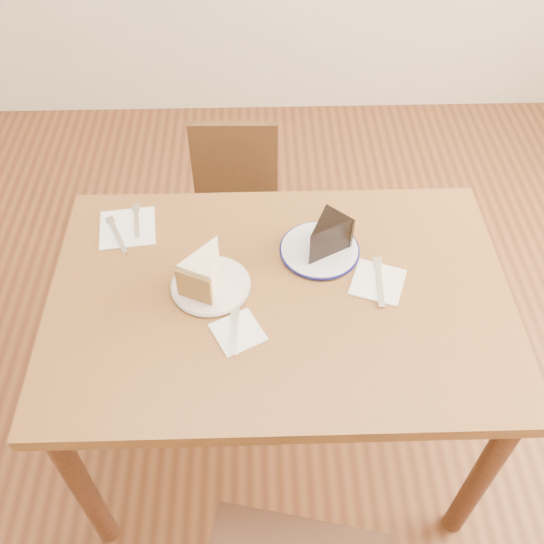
{
  "coord_description": "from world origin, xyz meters",
  "views": [
    {
      "loc": [
        -0.05,
        -1.0,
        1.96
      ],
      "look_at": [
        -0.02,
        0.03,
        0.8
      ],
      "focal_mm": 40.0,
      "sensor_mm": 36.0,
      "label": 1
    }
  ],
  "objects_px": {
    "plate_navy": "(319,250)",
    "carrot_cake": "(207,268)",
    "chocolate_cake": "(324,240)",
    "chair_far": "(236,217)",
    "plate_cream": "(211,285)",
    "table": "(280,316)"
  },
  "relations": [
    {
      "from": "plate_navy",
      "to": "carrot_cake",
      "type": "bearing_deg",
      "value": -160.98
    },
    {
      "from": "chocolate_cake",
      "to": "plate_navy",
      "type": "bearing_deg",
      "value": -20.27
    },
    {
      "from": "carrot_cake",
      "to": "chair_far",
      "type": "bearing_deg",
      "value": 110.11
    },
    {
      "from": "chair_far",
      "to": "plate_cream",
      "type": "height_order",
      "value": "plate_cream"
    },
    {
      "from": "table",
      "to": "plate_navy",
      "type": "height_order",
      "value": "plate_navy"
    },
    {
      "from": "table",
      "to": "chair_far",
      "type": "distance_m",
      "value": 0.7
    },
    {
      "from": "chair_far",
      "to": "chocolate_cake",
      "type": "xyz_separation_m",
      "value": [
        0.26,
        -0.51,
        0.39
      ]
    },
    {
      "from": "carrot_cake",
      "to": "table",
      "type": "bearing_deg",
      "value": 11.66
    },
    {
      "from": "plate_cream",
      "to": "chocolate_cake",
      "type": "distance_m",
      "value": 0.32
    },
    {
      "from": "carrot_cake",
      "to": "plate_cream",
      "type": "bearing_deg",
      "value": -44.22
    },
    {
      "from": "plate_cream",
      "to": "carrot_cake",
      "type": "height_order",
      "value": "carrot_cake"
    },
    {
      "from": "chair_far",
      "to": "table",
      "type": "bearing_deg",
      "value": 103.31
    },
    {
      "from": "plate_navy",
      "to": "chocolate_cake",
      "type": "xyz_separation_m",
      "value": [
        0.01,
        -0.01,
        0.05
      ]
    },
    {
      "from": "chair_far",
      "to": "plate_cream",
      "type": "xyz_separation_m",
      "value": [
        -0.04,
        -0.62,
        0.34
      ]
    },
    {
      "from": "table",
      "to": "plate_navy",
      "type": "relative_size",
      "value": 5.69
    },
    {
      "from": "plate_cream",
      "to": "chocolate_cake",
      "type": "relative_size",
      "value": 1.6
    },
    {
      "from": "plate_navy",
      "to": "chocolate_cake",
      "type": "distance_m",
      "value": 0.06
    },
    {
      "from": "chair_far",
      "to": "plate_cream",
      "type": "distance_m",
      "value": 0.71
    },
    {
      "from": "chair_far",
      "to": "carrot_cake",
      "type": "relative_size",
      "value": 5.66
    },
    {
      "from": "plate_cream",
      "to": "chocolate_cake",
      "type": "xyz_separation_m",
      "value": [
        0.3,
        0.11,
        0.05
      ]
    },
    {
      "from": "carrot_cake",
      "to": "chocolate_cake",
      "type": "bearing_deg",
      "value": 40.91
    },
    {
      "from": "chair_far",
      "to": "plate_navy",
      "type": "height_order",
      "value": "plate_navy"
    }
  ]
}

